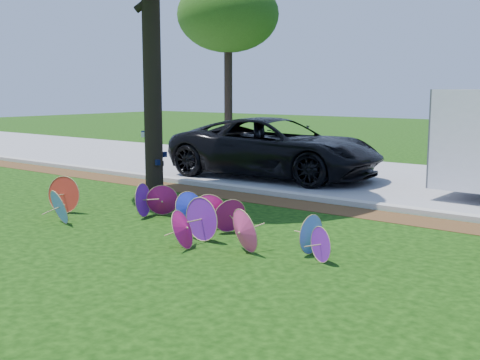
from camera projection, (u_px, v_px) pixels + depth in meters
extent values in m
plane|color=black|center=(147.00, 242.00, 10.52)|extent=(90.00, 90.00, 0.00)
cube|color=#472D16|center=(289.00, 203.00, 14.03)|extent=(90.00, 1.00, 0.01)
cube|color=#B7B5AD|center=(305.00, 197.00, 14.57)|extent=(90.00, 0.30, 0.12)
cube|color=gray|center=(379.00, 179.00, 17.81)|extent=(90.00, 8.00, 0.01)
cylinder|color=black|center=(152.00, 73.00, 14.51)|extent=(0.44, 0.44, 6.05)
cone|color=#2130C7|center=(191.00, 207.00, 11.79)|extent=(0.44, 0.74, 0.68)
cone|color=purple|center=(141.00, 200.00, 12.52)|extent=(0.42, 0.74, 0.73)
cone|color=#BA1361|center=(185.00, 228.00, 10.03)|extent=(0.57, 0.77, 0.68)
cone|color=#F43A87|center=(242.00, 231.00, 9.73)|extent=(0.80, 0.53, 0.76)
cone|color=#BA1361|center=(209.00, 212.00, 11.35)|extent=(0.62, 0.49, 0.68)
cone|color=purple|center=(323.00, 244.00, 9.24)|extent=(0.55, 0.34, 0.57)
cone|color=purple|center=(204.00, 219.00, 10.53)|extent=(0.79, 0.17, 0.79)
cone|color=#5A87E4|center=(313.00, 235.00, 9.65)|extent=(0.14, 0.66, 0.66)
cone|color=#BA1361|center=(162.00, 200.00, 12.60)|extent=(0.65, 0.62, 0.68)
cone|color=red|center=(65.00, 194.00, 12.93)|extent=(0.83, 0.44, 0.82)
cone|color=#BA1361|center=(229.00, 215.00, 11.16)|extent=(0.48, 0.69, 0.66)
cone|color=#5A87E4|center=(62.00, 206.00, 11.85)|extent=(0.77, 0.48, 0.72)
imported|color=black|center=(275.00, 148.00, 18.02)|extent=(6.66, 3.51, 1.79)
cylinder|color=black|center=(228.00, 92.00, 26.39)|extent=(0.36, 0.36, 5.00)
ellipsoid|color=black|center=(228.00, 15.00, 25.89)|extent=(4.40, 4.40, 3.20)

